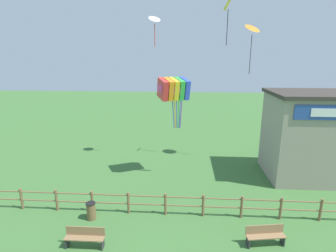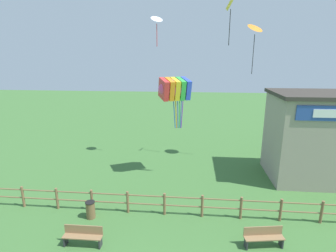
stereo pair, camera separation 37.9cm
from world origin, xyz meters
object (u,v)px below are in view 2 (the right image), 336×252
(kite_orange_delta, at_px, (255,29))
(kite_white_delta, at_px, (157,20))
(seaside_building, at_px, (329,137))
(park_bench_near_fence, at_px, (83,235))
(park_bench_by_building, at_px, (264,236))
(trash_bin, at_px, (91,210))
(kite_rainbow_parafoil, at_px, (175,89))
(kite_yellow_diamond, at_px, (231,8))

(kite_orange_delta, distance_m, kite_white_delta, 7.18)
(seaside_building, xyz_separation_m, kite_white_delta, (-12.06, 2.52, 7.91))
(park_bench_near_fence, bearing_deg, park_bench_by_building, 4.85)
(trash_bin, height_order, kite_white_delta, kite_white_delta)
(trash_bin, bearing_deg, kite_orange_delta, 42.21)
(trash_bin, xyz_separation_m, kite_orange_delta, (9.59, 8.70, 9.76))
(seaside_building, xyz_separation_m, trash_bin, (-14.51, -6.17, -2.57))
(park_bench_near_fence, distance_m, kite_white_delta, 15.10)
(kite_orange_delta, bearing_deg, kite_white_delta, -179.88)
(park_bench_near_fence, relative_size, trash_bin, 1.91)
(seaside_building, relative_size, kite_rainbow_parafoil, 2.27)
(kite_rainbow_parafoil, height_order, kite_white_delta, kite_white_delta)
(park_bench_by_building, distance_m, trash_bin, 8.64)
(trash_bin, xyz_separation_m, kite_rainbow_parafoil, (4.02, 5.69, 5.76))
(seaside_building, height_order, park_bench_by_building, seaside_building)
(park_bench_by_building, xyz_separation_m, kite_yellow_diamond, (-0.76, 10.12, 11.15))
(kite_orange_delta, bearing_deg, seaside_building, -27.24)
(kite_white_delta, xyz_separation_m, kite_yellow_diamond, (5.33, 0.07, 0.72))
(kite_orange_delta, bearing_deg, park_bench_near_fence, -130.35)
(kite_rainbow_parafoil, height_order, kite_orange_delta, kite_orange_delta)
(kite_white_delta, bearing_deg, kite_rainbow_parafoil, -62.31)
(kite_rainbow_parafoil, xyz_separation_m, kite_orange_delta, (5.57, 3.01, 4.00))
(park_bench_by_building, xyz_separation_m, kite_white_delta, (-6.09, 10.05, 10.44))
(kite_orange_delta, xyz_separation_m, kite_yellow_diamond, (-1.81, 0.05, 1.44))
(kite_white_delta, distance_m, kite_yellow_diamond, 5.38)
(park_bench_near_fence, height_order, kite_rainbow_parafoil, kite_rainbow_parafoil)
(trash_bin, distance_m, kite_rainbow_parafoil, 9.03)
(park_bench_by_building, bearing_deg, kite_white_delta, 121.21)
(kite_white_delta, bearing_deg, seaside_building, -11.78)
(seaside_building, height_order, trash_bin, seaside_building)
(seaside_building, distance_m, kite_yellow_diamond, 11.24)
(park_bench_near_fence, relative_size, kite_yellow_diamond, 0.51)
(park_bench_near_fence, bearing_deg, kite_rainbow_parafoil, 65.29)
(kite_rainbow_parafoil, xyz_separation_m, kite_white_delta, (-1.57, 3.00, 4.73))
(kite_rainbow_parafoil, relative_size, kite_yellow_diamond, 0.99)
(seaside_building, bearing_deg, kite_white_delta, 168.22)
(park_bench_near_fence, bearing_deg, trash_bin, 102.58)
(trash_bin, relative_size, kite_orange_delta, 0.26)
(trash_bin, bearing_deg, kite_white_delta, 74.27)
(trash_bin, xyz_separation_m, kite_yellow_diamond, (7.78, 8.75, 11.20))
(kite_rainbow_parafoil, distance_m, kite_white_delta, 5.81)
(park_bench_by_building, bearing_deg, trash_bin, 170.90)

